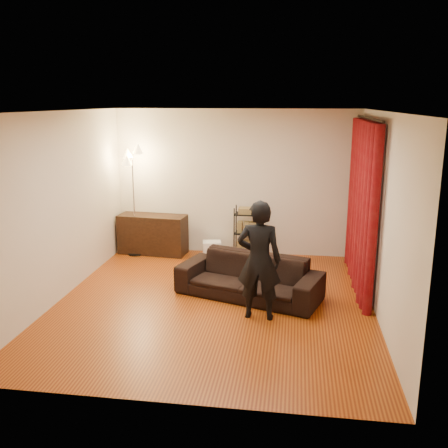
% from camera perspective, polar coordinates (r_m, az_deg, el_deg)
% --- Properties ---
extents(floor, '(5.00, 5.00, 0.00)m').
position_cam_1_polar(floor, '(7.29, -1.13, -8.96)').
color(floor, '#974610').
rests_on(floor, ground).
extents(ceiling, '(5.00, 5.00, 0.00)m').
position_cam_1_polar(ceiling, '(6.72, -1.24, 12.76)').
color(ceiling, white).
rests_on(ceiling, ground).
extents(wall_back, '(5.00, 0.00, 5.00)m').
position_cam_1_polar(wall_back, '(9.32, 1.34, 4.73)').
color(wall_back, beige).
rests_on(wall_back, ground).
extents(wall_front, '(5.00, 0.00, 5.00)m').
position_cam_1_polar(wall_front, '(4.53, -6.39, -5.31)').
color(wall_front, beige).
rests_on(wall_front, ground).
extents(wall_left, '(0.00, 5.00, 5.00)m').
position_cam_1_polar(wall_left, '(7.58, -18.23, 1.91)').
color(wall_left, beige).
rests_on(wall_left, ground).
extents(wall_right, '(0.00, 5.00, 5.00)m').
position_cam_1_polar(wall_right, '(6.89, 17.61, 0.81)').
color(wall_right, beige).
rests_on(wall_right, ground).
extents(curtain_rod, '(0.04, 2.65, 0.04)m').
position_cam_1_polar(curtain_rod, '(7.83, 16.26, 11.51)').
color(curtain_rod, black).
rests_on(curtain_rod, wall_right).
extents(curtain, '(0.22, 2.65, 2.55)m').
position_cam_1_polar(curtain, '(7.98, 15.48, 2.13)').
color(curtain, maroon).
rests_on(curtain, ground).
extents(sofa, '(2.26, 1.44, 0.62)m').
position_cam_1_polar(sofa, '(7.41, 2.87, -6.04)').
color(sofa, black).
rests_on(sofa, ground).
extents(person, '(0.60, 0.41, 1.61)m').
position_cam_1_polar(person, '(6.56, 4.03, -4.16)').
color(person, black).
rests_on(person, ground).
extents(media_cabinet, '(1.31, 0.59, 0.74)m').
position_cam_1_polar(media_cabinet, '(9.57, -8.14, -1.16)').
color(media_cabinet, black).
rests_on(media_cabinet, ground).
extents(storage_boxes, '(0.39, 0.34, 0.28)m').
position_cam_1_polar(storage_boxes, '(9.37, -1.39, -2.82)').
color(storage_boxes, silver).
rests_on(storage_boxes, ground).
extents(wire_shelf, '(0.50, 0.40, 0.97)m').
position_cam_1_polar(wire_shelf, '(9.14, 2.65, -1.01)').
color(wire_shelf, black).
rests_on(wire_shelf, ground).
extents(floor_lamp, '(0.36, 0.36, 2.01)m').
position_cam_1_polar(floor_lamp, '(9.39, -10.27, 2.44)').
color(floor_lamp, silver).
rests_on(floor_lamp, ground).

